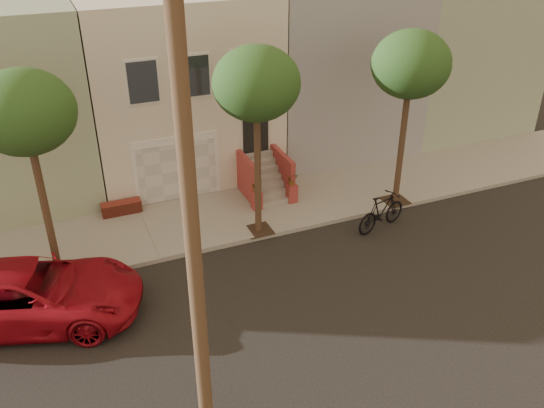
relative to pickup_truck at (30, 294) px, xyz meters
name	(u,v)px	position (x,y,z in m)	size (l,w,h in m)	color
ground	(276,309)	(6.30, -2.20, -0.83)	(90.00, 90.00, 0.00)	black
sidewalk	(218,218)	(6.30, 3.15, -0.75)	(40.00, 3.70, 0.15)	gray
house_row	(170,76)	(6.30, 8.99, 2.82)	(33.10, 11.70, 7.00)	beige
tree_left	(24,114)	(0.80, 1.70, 4.43)	(2.70, 2.57, 6.30)	#2D2116
tree_mid	(257,85)	(7.30, 1.70, 4.43)	(2.70, 2.57, 6.30)	#2D2116
tree_right	(411,66)	(12.80, 1.70, 4.43)	(2.70, 2.57, 6.30)	#2D2116
pickup_truck	(30,294)	(0.00, 0.00, 0.00)	(2.75, 5.97, 1.66)	maroon
motorcycle	(382,212)	(11.35, 0.41, -0.17)	(0.62, 2.20, 1.32)	black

